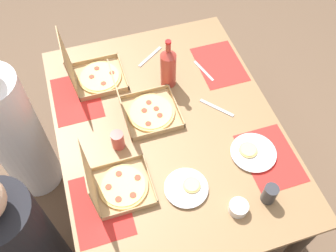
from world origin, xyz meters
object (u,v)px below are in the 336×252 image
(soda_bottle, at_px, (168,67))
(plate_near_right, at_px, (187,188))
(cup_clear_left, at_px, (118,140))
(plate_far_left, at_px, (253,153))
(cup_spare, at_px, (270,194))
(condiment_bowl, at_px, (238,208))
(diner_left_seat, at_px, (26,246))
(pizza_box_corner_right, at_px, (116,185))
(pizza_box_corner_left, at_px, (144,110))
(pizza_box_edge_far, at_px, (93,74))
(diner_right_seat, at_px, (15,134))

(soda_bottle, bearing_deg, plate_near_right, 169.94)
(cup_clear_left, bearing_deg, plate_near_right, -142.83)
(plate_far_left, xyz_separation_m, cup_spare, (-0.25, 0.04, 0.05))
(soda_bottle, distance_m, cup_spare, 0.87)
(plate_far_left, xyz_separation_m, plate_near_right, (-0.09, 0.39, -0.00))
(condiment_bowl, bearing_deg, cup_spare, -86.74)
(soda_bottle, relative_size, cup_spare, 2.95)
(plate_near_right, bearing_deg, diner_left_seat, 87.57)
(pizza_box_corner_right, distance_m, condiment_bowl, 0.58)
(plate_far_left, relative_size, cup_clear_left, 2.25)
(plate_far_left, bearing_deg, diner_left_seat, 92.38)
(pizza_box_corner_right, height_order, soda_bottle, soda_bottle)
(pizza_box_corner_left, distance_m, cup_clear_left, 0.24)
(plate_far_left, distance_m, cup_clear_left, 0.69)
(pizza_box_corner_left, distance_m, soda_bottle, 0.28)
(condiment_bowl, bearing_deg, plate_far_left, -37.14)
(plate_near_right, distance_m, cup_clear_left, 0.43)
(pizza_box_corner_right, relative_size, plate_near_right, 1.44)
(pizza_box_edge_far, relative_size, cup_clear_left, 3.10)
(pizza_box_corner_left, bearing_deg, cup_clear_left, 129.31)
(pizza_box_edge_far, height_order, diner_right_seat, diner_right_seat)
(pizza_box_corner_left, relative_size, plate_near_right, 1.56)
(plate_near_right, distance_m, condiment_bowl, 0.26)
(plate_near_right, bearing_deg, diner_right_seat, 48.58)
(pizza_box_corner_left, relative_size, condiment_bowl, 3.67)
(cup_clear_left, relative_size, diner_left_seat, 0.09)
(plate_near_right, height_order, cup_clear_left, cup_clear_left)
(plate_near_right, height_order, diner_left_seat, diner_left_seat)
(diner_right_seat, bearing_deg, pizza_box_corner_left, -107.64)
(cup_spare, distance_m, diner_left_seat, 1.22)
(pizza_box_corner_right, xyz_separation_m, cup_clear_left, (0.24, -0.06, 0.00))
(pizza_box_corner_left, bearing_deg, plate_far_left, -131.03)
(pizza_box_corner_left, height_order, pizza_box_edge_far, pizza_box_corner_left)
(cup_spare, relative_size, condiment_bowl, 1.21)
(condiment_bowl, bearing_deg, soda_bottle, 4.87)
(soda_bottle, relative_size, cup_clear_left, 3.09)
(pizza_box_edge_far, xyz_separation_m, condiment_bowl, (-1.00, -0.48, -0.03))
(pizza_box_edge_far, bearing_deg, soda_bottle, -110.38)
(soda_bottle, height_order, cup_clear_left, soda_bottle)
(cup_spare, height_order, diner_right_seat, diner_right_seat)
(soda_bottle, distance_m, cup_clear_left, 0.51)
(pizza_box_corner_left, height_order, diner_left_seat, diner_left_seat)
(pizza_box_corner_left, relative_size, soda_bottle, 1.03)
(plate_far_left, bearing_deg, pizza_box_corner_right, 89.03)
(pizza_box_corner_left, bearing_deg, soda_bottle, -45.86)
(diner_left_seat, bearing_deg, diner_right_seat, 0.00)
(plate_far_left, relative_size, soda_bottle, 0.73)
(pizza_box_corner_right, relative_size, pizza_box_edge_far, 0.95)
(cup_clear_left, xyz_separation_m, condiment_bowl, (-0.51, -0.45, -0.03))
(plate_near_right, distance_m, diner_left_seat, 0.85)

